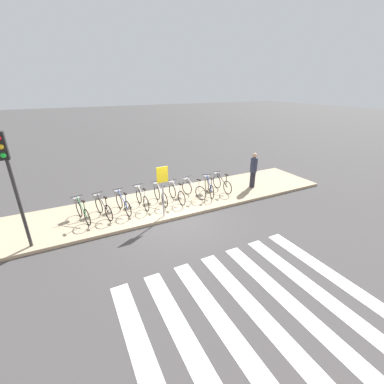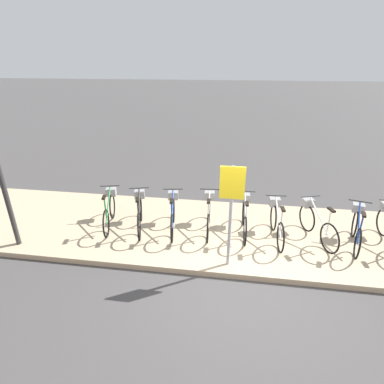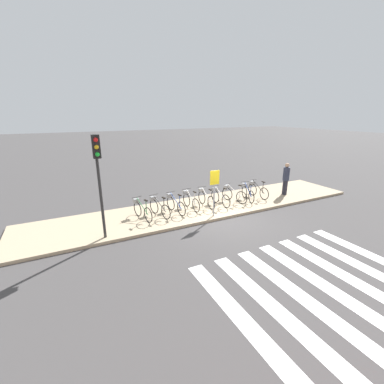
# 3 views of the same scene
# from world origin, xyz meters

# --- Properties ---
(ground_plane) EXTENTS (120.00, 120.00, 0.00)m
(ground_plane) POSITION_xyz_m (0.00, 0.00, 0.00)
(ground_plane) COLOR #423F3F
(sidewalk) EXTENTS (16.41, 3.10, 0.12)m
(sidewalk) POSITION_xyz_m (0.00, 1.55, 0.06)
(sidewalk) COLOR tan
(sidewalk) RESTS_ON ground_plane
(parked_bicycle_0) EXTENTS (0.52, 1.50, 0.94)m
(parked_bicycle_0) POSITION_xyz_m (-3.16, 1.45, 0.54)
(parked_bicycle_0) COLOR black
(parked_bicycle_0) RESTS_ON sidewalk
(parked_bicycle_1) EXTENTS (0.56, 1.49, 0.94)m
(parked_bicycle_1) POSITION_xyz_m (-2.40, 1.43, 0.54)
(parked_bicycle_1) COLOR black
(parked_bicycle_1) RESTS_ON sidewalk
(parked_bicycle_2) EXTENTS (0.46, 1.52, 0.94)m
(parked_bicycle_2) POSITION_xyz_m (-1.62, 1.47, 0.54)
(parked_bicycle_2) COLOR black
(parked_bicycle_2) RESTS_ON sidewalk
(parked_bicycle_3) EXTENTS (0.46, 1.53, 0.94)m
(parked_bicycle_3) POSITION_xyz_m (-0.79, 1.59, 0.54)
(parked_bicycle_3) COLOR black
(parked_bicycle_3) RESTS_ON sidewalk
(parked_bicycle_4) EXTENTS (0.46, 1.53, 0.94)m
(parked_bicycle_4) POSITION_xyz_m (0.04, 1.59, 0.54)
(parked_bicycle_4) COLOR black
(parked_bicycle_4) RESTS_ON sidewalk
(parked_bicycle_5) EXTENTS (0.46, 1.53, 0.94)m
(parked_bicycle_5) POSITION_xyz_m (0.73, 1.44, 0.54)
(parked_bicycle_5) COLOR black
(parked_bicycle_5) RESTS_ON sidewalk
(parked_bicycle_6) EXTENTS (0.63, 1.46, 0.94)m
(parked_bicycle_6) POSITION_xyz_m (1.59, 1.53, 0.54)
(parked_bicycle_6) COLOR black
(parked_bicycle_6) RESTS_ON sidewalk
(parked_bicycle_7) EXTENTS (0.55, 1.49, 0.94)m
(parked_bicycle_7) POSITION_xyz_m (2.40, 1.41, 0.54)
(parked_bicycle_7) COLOR black
(parked_bicycle_7) RESTS_ON sidewalk
(parked_bicycle_8) EXTENTS (0.46, 1.53, 0.94)m
(parked_bicycle_8) POSITION_xyz_m (3.18, 1.56, 0.54)
(parked_bicycle_8) COLOR black
(parked_bicycle_8) RESTS_ON sidewalk
(pedestrian) EXTENTS (0.34, 0.34, 1.75)m
(pedestrian) POSITION_xyz_m (4.83, 1.21, 1.05)
(pedestrian) COLOR #23232D
(pedestrian) RESTS_ON sidewalk
(traffic_light) EXTENTS (0.24, 0.40, 3.66)m
(traffic_light) POSITION_xyz_m (-4.83, 0.24, 2.75)
(traffic_light) COLOR #2D2D2D
(traffic_light) RESTS_ON sidewalk
(sign_post) EXTENTS (0.44, 0.07, 2.03)m
(sign_post) POSITION_xyz_m (-0.28, 0.29, 1.51)
(sign_post) COLOR #99999E
(sign_post) RESTS_ON sidewalk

